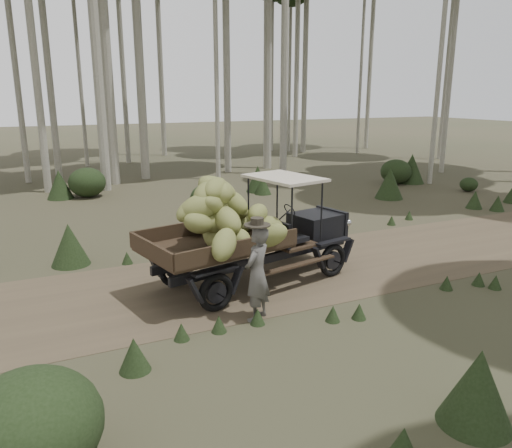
% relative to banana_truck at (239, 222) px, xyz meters
% --- Properties ---
extents(ground, '(120.00, 120.00, 0.00)m').
position_rel_banana_truck_xyz_m(ground, '(2.56, 0.36, -1.42)').
color(ground, '#473D2B').
rests_on(ground, ground).
extents(dirt_track, '(70.00, 4.00, 0.01)m').
position_rel_banana_truck_xyz_m(dirt_track, '(2.56, 0.36, -1.42)').
color(dirt_track, brown).
rests_on(dirt_track, ground).
extents(banana_truck, '(5.08, 2.94, 2.49)m').
position_rel_banana_truck_xyz_m(banana_truck, '(0.00, 0.00, 0.00)').
color(banana_truck, black).
rests_on(banana_truck, ground).
extents(farmer, '(0.76, 0.72, 1.90)m').
position_rel_banana_truck_xyz_m(farmer, '(-0.33, -1.57, -0.53)').
color(farmer, '#504D49').
rests_on(farmer, ground).
extents(undergrowth, '(22.20, 23.62, 1.32)m').
position_rel_banana_truck_xyz_m(undergrowth, '(2.99, 0.64, -0.89)').
color(undergrowth, '#233319').
rests_on(undergrowth, ground).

